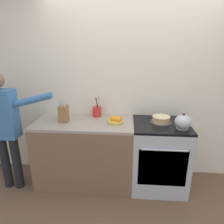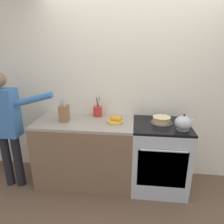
# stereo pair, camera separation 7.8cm
# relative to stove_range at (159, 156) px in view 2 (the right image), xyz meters

# --- Properties ---
(ground_plane) EXTENTS (16.00, 16.00, 0.00)m
(ground_plane) POSITION_rel_stove_range_xyz_m (-0.32, -0.32, -0.46)
(ground_plane) COLOR brown
(wall_back) EXTENTS (8.00, 0.04, 2.60)m
(wall_back) POSITION_rel_stove_range_xyz_m (-0.32, 0.35, 0.84)
(wall_back) COLOR silver
(wall_back) RESTS_ON ground_plane
(counter_cabinet) EXTENTS (1.30, 0.65, 0.92)m
(counter_cabinet) POSITION_rel_stove_range_xyz_m (-1.01, 0.00, -0.00)
(counter_cabinet) COLOR brown
(counter_cabinet) RESTS_ON ground_plane
(stove_range) EXTENTS (0.71, 0.68, 0.92)m
(stove_range) POSITION_rel_stove_range_xyz_m (0.00, 0.00, 0.00)
(stove_range) COLOR #B7BABF
(stove_range) RESTS_ON ground_plane
(layer_cake) EXTENTS (0.28, 0.28, 0.09)m
(layer_cake) POSITION_rel_stove_range_xyz_m (0.00, 0.04, 0.50)
(layer_cake) COLOR #4C4C51
(layer_cake) RESTS_ON stove_range
(tea_kettle) EXTENTS (0.24, 0.20, 0.19)m
(tea_kettle) POSITION_rel_stove_range_xyz_m (0.23, -0.14, 0.54)
(tea_kettle) COLOR #B7BABF
(tea_kettle) RESTS_ON stove_range
(knife_block) EXTENTS (0.11, 0.14, 0.31)m
(knife_block) POSITION_rel_stove_range_xyz_m (-1.26, -0.03, 0.57)
(knife_block) COLOR olive
(knife_block) RESTS_ON counter_cabinet
(utensil_crock) EXTENTS (0.12, 0.12, 0.31)m
(utensil_crock) POSITION_rel_stove_range_xyz_m (-0.86, 0.21, 0.53)
(utensil_crock) COLOR red
(utensil_crock) RESTS_ON counter_cabinet
(fruit_bowl) EXTENTS (0.20, 0.20, 0.10)m
(fruit_bowl) POSITION_rel_stove_range_xyz_m (-0.58, -0.03, 0.50)
(fruit_bowl) COLOR gold
(fruit_bowl) RESTS_ON counter_cabinet
(person_baker) EXTENTS (0.91, 0.20, 1.57)m
(person_baker) POSITION_rel_stove_range_xyz_m (-1.97, -0.20, 0.47)
(person_baker) COLOR black
(person_baker) RESTS_ON ground_plane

